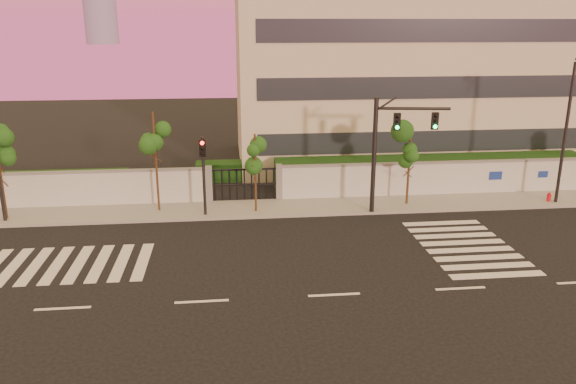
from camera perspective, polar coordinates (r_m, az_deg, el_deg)
name	(u,v)px	position (r m, az deg, el deg)	size (l,w,h in m)	color
ground	(334,295)	(21.80, 4.71, -10.38)	(120.00, 120.00, 0.00)	black
sidewalk	(299,207)	(31.36, 1.16, -1.55)	(60.00, 3.00, 0.15)	gray
perimeter_wall	(298,183)	(32.50, 1.02, 0.95)	(60.00, 0.36, 2.20)	#B2B4B9
hedge_row	(309,174)	(35.33, 2.18, 1.80)	(41.00, 4.25, 1.80)	black
institutional_building	(401,77)	(43.14, 11.40, 11.42)	(24.40, 12.40, 12.25)	beige
road_markings	(283,257)	(24.95, -0.50, -6.65)	(57.00, 7.62, 0.02)	silver
street_tree_c	(155,139)	(30.49, -13.37, 5.22)	(1.45, 1.16, 5.53)	#382314
street_tree_d	(255,155)	(29.75, -3.33, 3.72)	(1.44, 1.14, 4.39)	#382314
street_tree_e	(410,148)	(31.69, 12.32, 4.40)	(1.58, 1.26, 4.55)	#382314
traffic_signal_main	(390,142)	(29.96, 10.28, 5.07)	(3.98, 0.75, 6.31)	black
traffic_signal_secondary	(203,167)	(29.53, -8.60, 2.54)	(0.34, 0.33, 4.36)	black
streetlight_east	(568,127)	(34.44, 26.58, 5.95)	(0.50, 2.01, 8.35)	black
fire_hydrant	(549,198)	(35.41, 24.97, -0.56)	(0.27, 0.25, 0.68)	red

